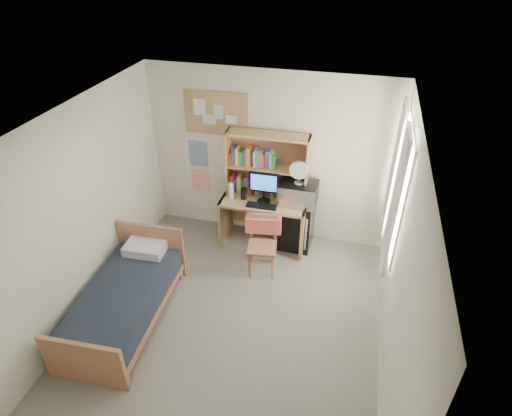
% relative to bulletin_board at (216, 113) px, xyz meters
% --- Properties ---
extents(floor, '(3.60, 4.20, 0.02)m').
position_rel_bulletin_board_xyz_m(floor, '(0.78, -2.08, -1.93)').
color(floor, gray).
rests_on(floor, ground).
extents(ceiling, '(3.60, 4.20, 0.02)m').
position_rel_bulletin_board_xyz_m(ceiling, '(0.78, -2.08, 0.68)').
color(ceiling, silver).
rests_on(ceiling, wall_back).
extents(wall_back, '(3.60, 0.04, 2.60)m').
position_rel_bulletin_board_xyz_m(wall_back, '(0.78, 0.02, -0.62)').
color(wall_back, white).
rests_on(wall_back, floor).
extents(wall_left, '(0.04, 4.20, 2.60)m').
position_rel_bulletin_board_xyz_m(wall_left, '(-1.02, -2.08, -0.62)').
color(wall_left, white).
rests_on(wall_left, floor).
extents(wall_right, '(0.04, 4.20, 2.60)m').
position_rel_bulletin_board_xyz_m(wall_right, '(2.58, -2.08, -0.62)').
color(wall_right, white).
rests_on(wall_right, floor).
extents(window_unit, '(0.10, 1.40, 1.70)m').
position_rel_bulletin_board_xyz_m(window_unit, '(2.53, -0.88, -0.32)').
color(window_unit, white).
rests_on(window_unit, wall_right).
extents(curtain_left, '(0.04, 0.55, 1.70)m').
position_rel_bulletin_board_xyz_m(curtain_left, '(2.50, -1.28, -0.32)').
color(curtain_left, white).
rests_on(curtain_left, wall_right).
extents(curtain_right, '(0.04, 0.55, 1.70)m').
position_rel_bulletin_board_xyz_m(curtain_right, '(2.50, -0.48, -0.32)').
color(curtain_right, white).
rests_on(curtain_right, wall_right).
extents(bulletin_board, '(0.94, 0.03, 0.64)m').
position_rel_bulletin_board_xyz_m(bulletin_board, '(0.00, 0.00, 0.00)').
color(bulletin_board, tan).
rests_on(bulletin_board, wall_back).
extents(poster_wave, '(0.30, 0.01, 0.42)m').
position_rel_bulletin_board_xyz_m(poster_wave, '(-0.32, 0.01, -0.67)').
color(poster_wave, '#27559E').
rests_on(poster_wave, wall_back).
extents(poster_japan, '(0.28, 0.01, 0.36)m').
position_rel_bulletin_board_xyz_m(poster_japan, '(-0.32, 0.01, -1.14)').
color(poster_japan, '#EC4229').
rests_on(poster_japan, wall_back).
extents(desk, '(1.27, 0.64, 0.79)m').
position_rel_bulletin_board_xyz_m(desk, '(0.81, -0.32, -1.52)').
color(desk, tan).
rests_on(desk, floor).
extents(desk_chair, '(0.49, 0.49, 0.86)m').
position_rel_bulletin_board_xyz_m(desk_chair, '(0.93, -0.96, -1.49)').
color(desk_chair, '#AB7151').
rests_on(desk_chair, floor).
extents(mini_fridge, '(0.49, 0.49, 0.80)m').
position_rel_bulletin_board_xyz_m(mini_fridge, '(1.29, -0.24, -1.52)').
color(mini_fridge, black).
rests_on(mini_fridge, floor).
extents(bed, '(0.99, 1.83, 0.49)m').
position_rel_bulletin_board_xyz_m(bed, '(-0.50, -2.28, -1.67)').
color(bed, '#19202E').
rests_on(bed, floor).
extents(hutch, '(1.19, 0.31, 0.97)m').
position_rel_bulletin_board_xyz_m(hutch, '(0.80, -0.17, -0.64)').
color(hutch, tan).
rests_on(hutch, desk).
extents(monitor, '(0.43, 0.04, 0.45)m').
position_rel_bulletin_board_xyz_m(monitor, '(0.81, -0.38, -0.90)').
color(monitor, black).
rests_on(monitor, desk).
extents(keyboard, '(0.44, 0.14, 0.02)m').
position_rel_bulletin_board_xyz_m(keyboard, '(0.81, -0.52, -1.12)').
color(keyboard, black).
rests_on(keyboard, desk).
extents(speaker_left, '(0.07, 0.07, 0.18)m').
position_rel_bulletin_board_xyz_m(speaker_left, '(0.51, -0.38, -1.04)').
color(speaker_left, black).
rests_on(speaker_left, desk).
extents(speaker_right, '(0.07, 0.07, 0.18)m').
position_rel_bulletin_board_xyz_m(speaker_right, '(1.11, -0.38, -1.04)').
color(speaker_right, black).
rests_on(speaker_right, desk).
extents(water_bottle, '(0.07, 0.07, 0.25)m').
position_rel_bulletin_board_xyz_m(water_bottle, '(0.33, -0.42, -1.00)').
color(water_bottle, silver).
rests_on(water_bottle, desk).
extents(hoodie, '(0.52, 0.23, 0.24)m').
position_rel_bulletin_board_xyz_m(hoodie, '(0.90, -0.76, -1.25)').
color(hoodie, '#D0554F').
rests_on(hoodie, desk_chair).
extents(microwave, '(0.55, 0.42, 0.31)m').
position_rel_bulletin_board_xyz_m(microwave, '(1.29, -0.26, -0.97)').
color(microwave, '#BABABF').
rests_on(microwave, mini_fridge).
extents(desk_fan, '(0.27, 0.27, 0.33)m').
position_rel_bulletin_board_xyz_m(desk_fan, '(1.29, -0.26, -0.65)').
color(desk_fan, silver).
rests_on(desk_fan, microwave).
extents(pillow, '(0.54, 0.39, 0.13)m').
position_rel_bulletin_board_xyz_m(pillow, '(-0.54, -1.53, -1.37)').
color(pillow, silver).
rests_on(pillow, bed).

